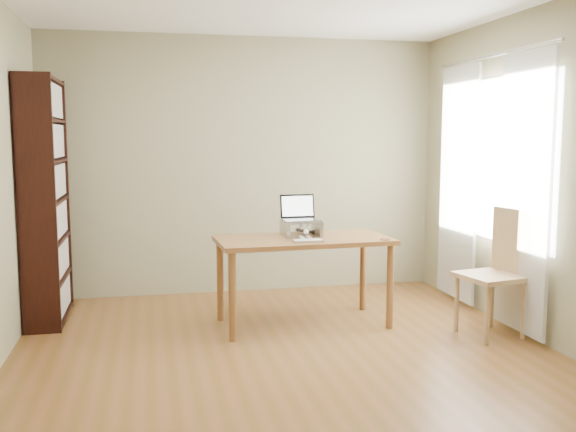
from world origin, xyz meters
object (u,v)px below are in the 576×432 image
at_px(keyboard, 308,241).
at_px(cat, 299,229).
at_px(chair, 500,267).
at_px(laptop, 300,214).
at_px(desk, 303,249).
at_px(bookshelf, 46,201).

height_order(keyboard, cat, cat).
bearing_deg(keyboard, chair, -14.03).
bearing_deg(keyboard, laptop, 88.60).
relative_size(keyboard, chair, 0.25).
height_order(laptop, keyboard, laptop).
bearing_deg(keyboard, desk, 87.13).
relative_size(laptop, chair, 0.31).
distance_m(bookshelf, cat, 2.20).
height_order(laptop, chair, laptop).
bearing_deg(chair, keyboard, 153.65).
relative_size(laptop, cat, 0.66).
relative_size(desk, chair, 1.46).
xyz_separation_m(bookshelf, cat, (2.13, -0.50, -0.24)).
height_order(cat, chair, chair).
distance_m(bookshelf, keyboard, 2.30).
bearing_deg(chair, bookshelf, 149.85).
relative_size(desk, cat, 3.12).
relative_size(bookshelf, desk, 1.41).
height_order(desk, cat, cat).
xyz_separation_m(laptop, chair, (1.48, -0.75, -0.38)).
bearing_deg(desk, chair, -25.65).
height_order(desk, keyboard, keyboard).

